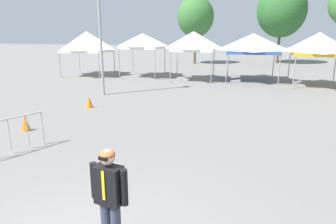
{
  "coord_description": "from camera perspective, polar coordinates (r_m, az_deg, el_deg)",
  "views": [
    {
      "loc": [
        2.2,
        -3.29,
        3.43
      ],
      "look_at": [
        0.15,
        4.42,
        1.3
      ],
      "focal_mm": 32.4,
      "sensor_mm": 36.0,
      "label": 1
    }
  ],
  "objects": [
    {
      "name": "canopy_tent_far_left",
      "position": [
        25.09,
        -14.99,
        12.65
      ],
      "size": [
        3.53,
        3.53,
        3.43
      ],
      "color": "#9E9EA3",
      "rests_on": "ground"
    },
    {
      "name": "canopy_tent_center",
      "position": [
        23.66,
        -4.8,
        13.17
      ],
      "size": [
        2.91,
        2.91,
        3.28
      ],
      "color": "#9E9EA3",
      "rests_on": "ground"
    },
    {
      "name": "canopy_tent_right_of_center",
      "position": [
        21.94,
        4.83,
        13.11
      ],
      "size": [
        3.1,
        3.1,
        3.42
      ],
      "color": "#9E9EA3",
      "rests_on": "ground"
    },
    {
      "name": "canopy_tent_behind_right",
      "position": [
        22.42,
        15.7,
        12.33
      ],
      "size": [
        3.66,
        3.66,
        3.29
      ],
      "color": "#9E9EA3",
      "rests_on": "ground"
    },
    {
      "name": "canopy_tent_left_of_center",
      "position": [
        21.52,
        26.5,
        11.4
      ],
      "size": [
        3.04,
        3.04,
        3.38
      ],
      "color": "#9E9EA3",
      "rests_on": "ground"
    },
    {
      "name": "person_foreground",
      "position": [
        4.81,
        -10.95,
        -15.26
      ],
      "size": [
        0.64,
        0.31,
        1.78
      ],
      "color": "#33384C",
      "rests_on": "ground"
    },
    {
      "name": "light_pole_opposite_side",
      "position": [
        17.03,
        -12.82,
        17.84
      ],
      "size": [
        0.36,
        0.36,
        7.68
      ],
      "color": "#9E9EA3",
      "rests_on": "ground"
    },
    {
      "name": "tree_behind_tents_center",
      "position": [
        33.65,
        5.21,
        17.4
      ],
      "size": [
        3.85,
        3.85,
        7.03
      ],
      "color": "brown",
      "rests_on": "ground"
    },
    {
      "name": "tree_behind_tents_left",
      "position": [
        36.0,
        20.61,
        17.44
      ],
      "size": [
        5.11,
        5.11,
        8.37
      ],
      "color": "brown",
      "rests_on": "ground"
    },
    {
      "name": "crowd_barrier_by_lift",
      "position": [
        9.69,
        -27.81,
        -2.88
      ],
      "size": [
        0.92,
        1.93,
        1.08
      ],
      "color": "#B7BABF",
      "rests_on": "ground"
    },
    {
      "name": "traffic_cone_lot_center",
      "position": [
        14.49,
        -14.59,
        1.84
      ],
      "size": [
        0.32,
        0.32,
        0.53
      ],
      "primitive_type": "cone",
      "color": "orange",
      "rests_on": "ground"
    },
    {
      "name": "traffic_cone_near_barrier",
      "position": [
        11.86,
        -25.26,
        -1.81
      ],
      "size": [
        0.32,
        0.32,
        0.6
      ],
      "primitive_type": "cone",
      "color": "orange",
      "rests_on": "ground"
    }
  ]
}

